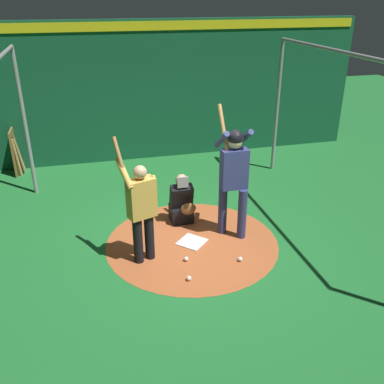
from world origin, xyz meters
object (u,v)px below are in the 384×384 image
object	(u,v)px
home_plate	(192,242)
bat_rack	(16,152)
batter	(234,172)
catcher	(182,203)
baseball_1	(189,278)
baseball_0	(186,259)
baseball_2	(240,259)
visitor	(141,207)

from	to	relation	value
home_plate	bat_rack	bearing A→B (deg)	-142.23
batter	catcher	xyz separation A→B (m)	(-0.67, -0.73, -0.81)
bat_rack	baseball_1	world-z (taller)	bat_rack
catcher	bat_rack	world-z (taller)	bat_rack
baseball_0	home_plate	bearing A→B (deg)	156.10
catcher	baseball_2	world-z (taller)	catcher
home_plate	baseball_1	xyz separation A→B (m)	(1.02, -0.31, 0.03)
catcher	batter	bearing A→B (deg)	47.51
baseball_0	visitor	bearing A→B (deg)	-109.37
home_plate	baseball_2	xyz separation A→B (m)	(0.74, 0.60, 0.03)
batter	baseball_0	distance (m)	1.61
home_plate	baseball_0	xyz separation A→B (m)	(0.52, -0.23, 0.03)
home_plate	baseball_1	bearing A→B (deg)	-16.90
home_plate	catcher	xyz separation A→B (m)	(-0.76, 0.00, 0.36)
home_plate	baseball_2	world-z (taller)	baseball_2
baseball_0	baseball_1	xyz separation A→B (m)	(0.50, -0.08, 0.00)
home_plate	bat_rack	size ratio (longest dim) A/B	0.40
catcher	baseball_1	distance (m)	1.84
batter	bat_rack	size ratio (longest dim) A/B	2.12
baseball_2	baseball_1	bearing A→B (deg)	-72.80
visitor	baseball_2	size ratio (longest dim) A/B	26.82
batter	baseball_0	bearing A→B (deg)	-57.43
visitor	bat_rack	bearing A→B (deg)	-171.65
batter	visitor	xyz separation A→B (m)	(0.39, -1.59, -0.25)
baseball_0	baseball_1	world-z (taller)	same
bat_rack	batter	bearing A→B (deg)	44.29
visitor	baseball_2	xyz separation A→B (m)	(0.44, 1.46, -0.89)
bat_rack	baseball_1	bearing A→B (deg)	29.29
visitor	baseball_1	xyz separation A→B (m)	(0.72, 0.55, -0.89)
home_plate	baseball_0	size ratio (longest dim) A/B	5.68
batter	catcher	size ratio (longest dim) A/B	2.34
home_plate	visitor	distance (m)	1.29
baseball_1	home_plate	bearing A→B (deg)	163.10
baseball_2	visitor	bearing A→B (deg)	-106.75
home_plate	baseball_0	bearing A→B (deg)	-23.90
baseball_0	baseball_2	size ratio (longest dim) A/B	1.00
baseball_1	baseball_2	world-z (taller)	same
catcher	visitor	distance (m)	1.48
bat_rack	baseball_1	xyz separation A→B (m)	(5.13, 2.87, -0.45)
visitor	baseball_1	world-z (taller)	visitor
batter	baseball_1	xyz separation A→B (m)	(1.11, -1.04, -1.13)
baseball_1	bat_rack	bearing A→B (deg)	-150.71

